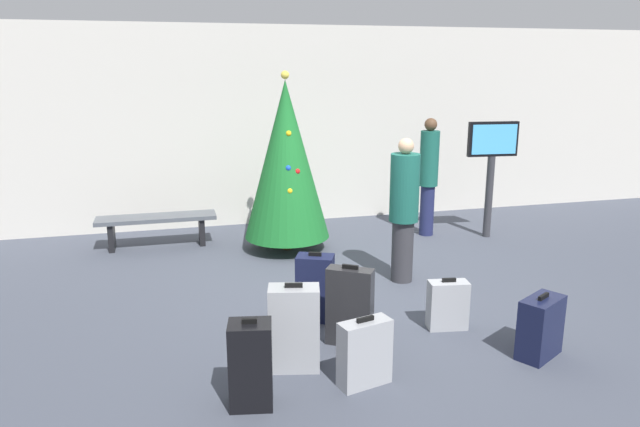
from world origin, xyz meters
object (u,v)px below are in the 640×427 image
object	(u,v)px
holiday_tree	(286,160)
suitcase_5	(294,328)
flight_info_kiosk	(492,158)
suitcase_4	(251,365)
traveller_1	(404,207)
suitcase_2	(540,327)
suitcase_0	(365,353)
traveller_0	(429,173)
waiting_bench	(157,223)
suitcase_1	(350,307)
suitcase_3	(315,288)
suitcase_6	(448,305)

from	to	relation	value
holiday_tree	suitcase_5	bearing A→B (deg)	-100.52
flight_info_kiosk	suitcase_4	xyz separation A→B (m)	(-4.37, -3.90, -0.91)
traveller_1	suitcase_4	bearing A→B (deg)	-133.83
suitcase_2	holiday_tree	bearing A→B (deg)	112.83
suitcase_0	suitcase_4	bearing A→B (deg)	-175.58
traveller_0	suitcase_2	world-z (taller)	traveller_0
waiting_bench	holiday_tree	bearing A→B (deg)	-18.71
traveller_0	suitcase_2	xyz separation A→B (m)	(-0.71, -4.10, -0.72)
suitcase_0	traveller_1	bearing A→B (deg)	60.71
holiday_tree	waiting_bench	bearing A→B (deg)	161.29
waiting_bench	traveller_1	world-z (taller)	traveller_1
suitcase_5	suitcase_0	bearing A→B (deg)	-39.25
suitcase_1	suitcase_5	xyz separation A→B (m)	(-0.63, -0.33, -0.00)
traveller_1	suitcase_5	bearing A→B (deg)	-134.13
holiday_tree	suitcase_4	world-z (taller)	holiday_tree
suitcase_0	suitcase_4	world-z (taller)	suitcase_4
suitcase_3	flight_info_kiosk	bearing A→B (deg)	34.80
traveller_1	suitcase_1	xyz separation A→B (m)	(-1.18, -1.54, -0.57)
traveller_1	suitcase_5	xyz separation A→B (m)	(-1.81, -1.87, -0.57)
suitcase_6	waiting_bench	bearing A→B (deg)	128.29
traveller_1	suitcase_0	size ratio (longest dim) A/B	2.92
holiday_tree	suitcase_2	xyz separation A→B (m)	(1.64, -3.89, -1.06)
suitcase_5	suitcase_6	size ratio (longest dim) A/B	1.49
suitcase_4	suitcase_5	bearing A→B (deg)	47.31
traveller_1	suitcase_3	xyz separation A→B (m)	(-1.37, -0.88, -0.60)
flight_info_kiosk	traveller_0	bearing A→B (deg)	159.05
suitcase_0	suitcase_5	bearing A→B (deg)	140.75
waiting_bench	traveller_0	size ratio (longest dim) A/B	0.93
suitcase_3	suitcase_4	xyz separation A→B (m)	(-0.91, -1.49, -0.00)
suitcase_3	suitcase_6	size ratio (longest dim) A/B	1.38
holiday_tree	traveller_1	size ratio (longest dim) A/B	1.43
suitcase_0	suitcase_6	distance (m)	1.48
holiday_tree	suitcase_3	xyz separation A→B (m)	(-0.21, -2.55, -0.99)
traveller_1	suitcase_1	distance (m)	2.02
suitcase_3	suitcase_4	world-z (taller)	suitcase_3
flight_info_kiosk	suitcase_1	bearing A→B (deg)	-136.99
waiting_bench	suitcase_6	xyz separation A→B (m)	(2.96, -3.74, -0.11)
suitcase_6	flight_info_kiosk	bearing A→B (deg)	53.73
holiday_tree	traveller_1	world-z (taller)	holiday_tree
suitcase_3	suitcase_4	distance (m)	1.74
suitcase_1	suitcase_4	size ratio (longest dim) A/B	1.09
suitcase_3	suitcase_6	bearing A→B (deg)	-23.57
holiday_tree	suitcase_6	size ratio (longest dim) A/B	4.72
suitcase_0	suitcase_5	world-z (taller)	suitcase_5
holiday_tree	suitcase_3	distance (m)	2.74
flight_info_kiosk	suitcase_6	xyz separation A→B (m)	(-2.18, -2.97, -1.02)
suitcase_1	suitcase_5	bearing A→B (deg)	-152.13
holiday_tree	traveller_0	size ratio (longest dim) A/B	1.38
traveller_0	suitcase_3	bearing A→B (deg)	-132.97
waiting_bench	suitcase_0	xyz separation A→B (m)	(1.75, -4.60, -0.07)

